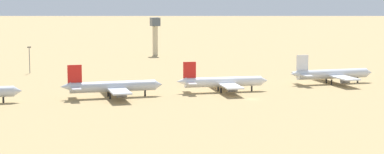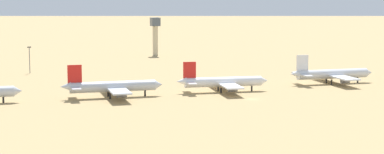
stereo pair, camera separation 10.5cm
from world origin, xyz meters
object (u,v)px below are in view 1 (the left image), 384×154
object	(u,v)px
parked_jet_red_2	(112,87)
parked_jet_white_4	(331,74)
control_tower	(155,33)
parked_jet_red_3	(222,82)
light_pole_west	(29,57)

from	to	relation	value
parked_jet_red_2	parked_jet_white_4	size ratio (longest dim) A/B	0.99
control_tower	parked_jet_red_2	bearing A→B (deg)	-113.47
parked_jet_red_3	parked_jet_white_4	xyz separation A→B (m)	(52.59, 4.60, 0.18)
parked_jet_white_4	light_pole_west	bearing A→B (deg)	149.17
light_pole_west	parked_jet_red_2	bearing A→B (deg)	-77.36
parked_jet_red_2	parked_jet_white_4	xyz separation A→B (m)	(96.34, 2.64, 0.02)
control_tower	light_pole_west	size ratio (longest dim) A/B	1.80
control_tower	parked_jet_white_4	bearing A→B (deg)	-77.00
light_pole_west	parked_jet_white_4	bearing A→B (deg)	-35.59
parked_jet_red_2	control_tower	xyz separation A→B (m)	(63.29, 145.77, 9.72)
parked_jet_red_3	parked_jet_white_4	distance (m)	52.80
control_tower	light_pole_west	distance (m)	102.44
control_tower	light_pole_west	xyz separation A→B (m)	(-82.42, -60.51, -6.32)
light_pole_west	parked_jet_red_3	bearing A→B (deg)	-54.22
parked_jet_red_2	parked_jet_white_4	bearing A→B (deg)	6.75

